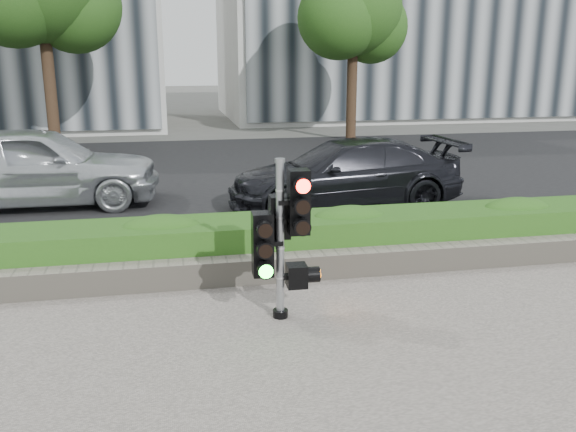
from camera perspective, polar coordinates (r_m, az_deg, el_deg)
The scene contains 9 objects.
ground at distance 6.52m, azimuth -0.63°, elevation -12.19°, with size 120.00×120.00×0.00m, color #51514C.
road at distance 16.02m, azimuth -7.33°, elevation 4.01°, with size 60.00×13.00×0.02m, color black.
curb at distance 9.38m, azimuth -4.22°, elevation -3.27°, with size 60.00×0.25×0.12m, color gray.
stone_wall at distance 8.16m, azimuth -3.13°, elevation -4.99°, with size 12.00×0.32×0.34m, color gray.
hedge at distance 8.72m, azimuth -3.76°, elevation -2.52°, with size 12.00×1.00×0.68m, color #4E982E.
tree_right at distance 22.31m, azimuth 6.10°, elevation 18.56°, with size 4.10×3.58×6.53m.
traffic_signal at distance 6.82m, azimuth -0.57°, elevation -1.43°, with size 0.64×0.47×1.85m.
car_silver at distance 13.16m, azimuth -22.61°, elevation 4.36°, with size 1.94×4.82×1.64m, color silver.
car_dark at distance 12.13m, azimuth 5.35°, elevation 3.93°, with size 1.89×4.65×1.35m, color black.
Camera 1 is at (-1.08, -5.71, 2.95)m, focal length 38.00 mm.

